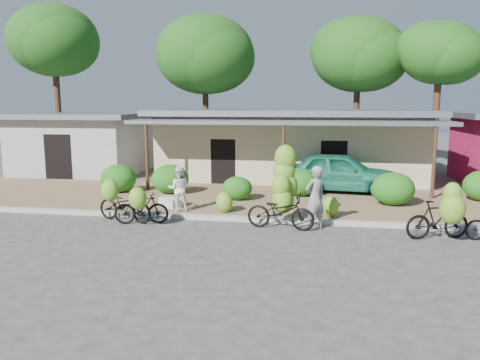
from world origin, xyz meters
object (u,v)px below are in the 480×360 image
(sack_far, at_px, (171,203))
(vendor, at_px, (315,198))
(tree_near_right, at_px, (436,52))
(bike_center, at_px, (282,196))
(bike_far_left, at_px, (124,204))
(teal_van, at_px, (341,172))
(bystander, at_px, (179,189))
(tree_center_right, at_px, (355,53))
(tree_far_center, at_px, (202,53))
(bike_right, at_px, (442,215))
(bike_left, at_px, (141,206))
(sack_near, at_px, (172,201))
(tree_back_left, at_px, (52,39))

(sack_far, distance_m, vendor, 5.25)
(tree_near_right, distance_m, vendor, 15.53)
(sack_far, bearing_deg, bike_center, -21.30)
(bike_far_left, bearing_deg, teal_van, -33.66)
(bike_far_left, height_order, vendor, vendor)
(tree_near_right, height_order, bystander, tree_near_right)
(bike_center, height_order, sack_far, bike_center)
(tree_near_right, distance_m, bike_far_left, 18.77)
(tree_near_right, bearing_deg, bystander, -131.18)
(tree_center_right, distance_m, teal_van, 11.19)
(tree_far_center, bearing_deg, vendor, -64.71)
(tree_center_right, bearing_deg, bike_right, -85.25)
(bike_center, distance_m, teal_van, 5.81)
(tree_center_right, relative_size, vendor, 4.56)
(tree_near_right, height_order, bike_left, tree_near_right)
(bike_right, height_order, sack_near, bike_right)
(tree_near_right, relative_size, teal_van, 1.70)
(teal_van, bearing_deg, bystander, 135.74)
(bike_far_left, height_order, bike_center, bike_center)
(vendor, bearing_deg, tree_back_left, -79.31)
(bike_center, bearing_deg, tree_near_right, -19.80)
(sack_near, distance_m, sack_far, 0.27)
(tree_far_center, xyz_separation_m, teal_van, (7.94, -9.11, -5.74))
(tree_far_center, bearing_deg, bike_far_left, -85.77)
(sack_near, relative_size, sack_far, 1.13)
(tree_back_left, height_order, tree_near_right, tree_back_left)
(tree_back_left, bearing_deg, tree_near_right, 4.08)
(tree_far_center, xyz_separation_m, bike_left, (1.76, -15.06, -6.08))
(tree_center_right, bearing_deg, bystander, -114.91)
(bike_right, xyz_separation_m, sack_far, (-8.27, 2.31, -0.44))
(tree_near_right, xyz_separation_m, bike_left, (-11.25, -13.56, -5.78))
(tree_near_right, bearing_deg, bike_left, -129.67)
(bystander, bearing_deg, tree_near_right, -141.35)
(tree_far_center, relative_size, bystander, 6.00)
(sack_near, height_order, bystander, bystander)
(bike_left, bearing_deg, teal_van, -59.34)
(tree_far_center, distance_m, tree_near_right, 13.09)
(tree_far_center, height_order, bike_far_left, tree_far_center)
(tree_near_right, bearing_deg, bike_right, -100.96)
(vendor, relative_size, bystander, 1.27)
(tree_back_left, distance_m, bike_center, 19.24)
(bike_far_left, xyz_separation_m, bike_left, (0.66, -0.25, -0.01))
(tree_center_right, bearing_deg, tree_back_left, -168.37)
(tree_far_center, xyz_separation_m, bike_far_left, (1.10, -14.81, -6.07))
(tree_near_right, height_order, bike_center, tree_near_right)
(tree_center_right, xyz_separation_m, tree_near_right, (4.00, -2.00, -0.20))
(bystander, distance_m, teal_van, 7.00)
(bike_right, relative_size, sack_near, 2.19)
(bike_left, xyz_separation_m, sack_near, (0.25, 2.28, -0.30))
(tree_center_right, bearing_deg, sack_far, -117.18)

